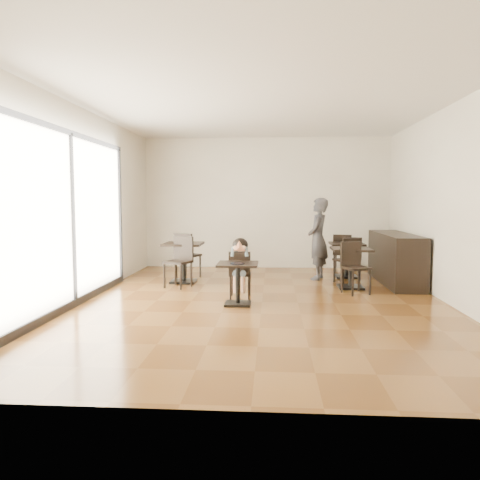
# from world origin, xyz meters

# --- Properties ---
(floor) EXTENTS (6.00, 8.00, 0.01)m
(floor) POSITION_xyz_m (0.00, 0.00, 0.00)
(floor) COLOR brown
(floor) RESTS_ON ground
(ceiling) EXTENTS (6.00, 8.00, 0.01)m
(ceiling) POSITION_xyz_m (0.00, 0.00, 3.20)
(ceiling) COLOR silver
(ceiling) RESTS_ON floor
(wall_back) EXTENTS (6.00, 0.01, 3.20)m
(wall_back) POSITION_xyz_m (0.00, 4.00, 1.60)
(wall_back) COLOR silver
(wall_back) RESTS_ON floor
(wall_front) EXTENTS (6.00, 0.01, 3.20)m
(wall_front) POSITION_xyz_m (0.00, -4.00, 1.60)
(wall_front) COLOR silver
(wall_front) RESTS_ON floor
(wall_left) EXTENTS (0.01, 8.00, 3.20)m
(wall_left) POSITION_xyz_m (-3.00, 0.00, 1.60)
(wall_left) COLOR silver
(wall_left) RESTS_ON floor
(wall_right) EXTENTS (0.01, 8.00, 3.20)m
(wall_right) POSITION_xyz_m (3.00, 0.00, 1.60)
(wall_right) COLOR silver
(wall_right) RESTS_ON floor
(storefront_window) EXTENTS (0.04, 4.50, 2.60)m
(storefront_window) POSITION_xyz_m (-2.97, -0.50, 1.40)
(storefront_window) COLOR white
(storefront_window) RESTS_ON floor
(child_table) EXTENTS (0.64, 0.64, 0.68)m
(child_table) POSITION_xyz_m (-0.38, -0.22, 0.34)
(child_table) COLOR black
(child_table) RESTS_ON floor
(child_chair) EXTENTS (0.36, 0.36, 0.81)m
(child_chair) POSITION_xyz_m (-0.38, 0.33, 0.41)
(child_chair) COLOR black
(child_chair) RESTS_ON floor
(child) EXTENTS (0.36, 0.51, 1.02)m
(child) POSITION_xyz_m (-0.38, 0.33, 0.51)
(child) COLOR slate
(child) RESTS_ON child_chair
(plate) EXTENTS (0.23, 0.23, 0.01)m
(plate) POSITION_xyz_m (-0.38, -0.32, 0.68)
(plate) COLOR black
(plate) RESTS_ON child_table
(pizza_slice) EXTENTS (0.24, 0.18, 0.05)m
(pizza_slice) POSITION_xyz_m (-0.38, 0.14, 0.88)
(pizza_slice) COLOR #D2B773
(pizza_slice) RESTS_ON child
(adult_patron) EXTENTS (0.55, 0.71, 1.72)m
(adult_patron) POSITION_xyz_m (1.12, 2.32, 0.86)
(adult_patron) COLOR #3B3B40
(adult_patron) RESTS_ON floor
(cafe_table_mid) EXTENTS (0.95, 0.95, 0.77)m
(cafe_table_mid) POSITION_xyz_m (1.66, 1.35, 0.38)
(cafe_table_mid) COLOR black
(cafe_table_mid) RESTS_ON floor
(cafe_table_left) EXTENTS (1.00, 1.00, 0.81)m
(cafe_table_left) POSITION_xyz_m (-1.64, 1.75, 0.40)
(cafe_table_left) COLOR black
(cafe_table_left) RESTS_ON floor
(cafe_table_back) EXTENTS (0.86, 0.86, 0.75)m
(cafe_table_back) POSITION_xyz_m (1.77, 2.62, 0.37)
(cafe_table_back) COLOR black
(cafe_table_back) RESTS_ON floor
(chair_mid_a) EXTENTS (0.54, 0.54, 0.92)m
(chair_mid_a) POSITION_xyz_m (1.66, 1.90, 0.46)
(chair_mid_a) COLOR black
(chair_mid_a) RESTS_ON floor
(chair_mid_b) EXTENTS (0.54, 0.54, 0.92)m
(chair_mid_b) POSITION_xyz_m (1.66, 0.80, 0.46)
(chair_mid_b) COLOR black
(chair_mid_b) RESTS_ON floor
(chair_left_a) EXTENTS (0.57, 0.57, 0.97)m
(chair_left_a) POSITION_xyz_m (-1.64, 2.30, 0.49)
(chair_left_a) COLOR black
(chair_left_a) RESTS_ON floor
(chair_left_b) EXTENTS (0.57, 0.57, 0.97)m
(chair_left_b) POSITION_xyz_m (-1.64, 1.20, 0.49)
(chair_left_b) COLOR black
(chair_left_b) RESTS_ON floor
(chair_back_a) EXTENTS (0.49, 0.49, 0.90)m
(chair_back_a) POSITION_xyz_m (1.77, 3.17, 0.45)
(chair_back_a) COLOR black
(chair_back_a) RESTS_ON floor
(chair_back_b) EXTENTS (0.49, 0.49, 0.90)m
(chair_back_b) POSITION_xyz_m (1.77, 2.07, 0.45)
(chair_back_b) COLOR black
(chair_back_b) RESTS_ON floor
(service_counter) EXTENTS (0.60, 2.40, 1.00)m
(service_counter) POSITION_xyz_m (2.65, 2.00, 0.50)
(service_counter) COLOR black
(service_counter) RESTS_ON floor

